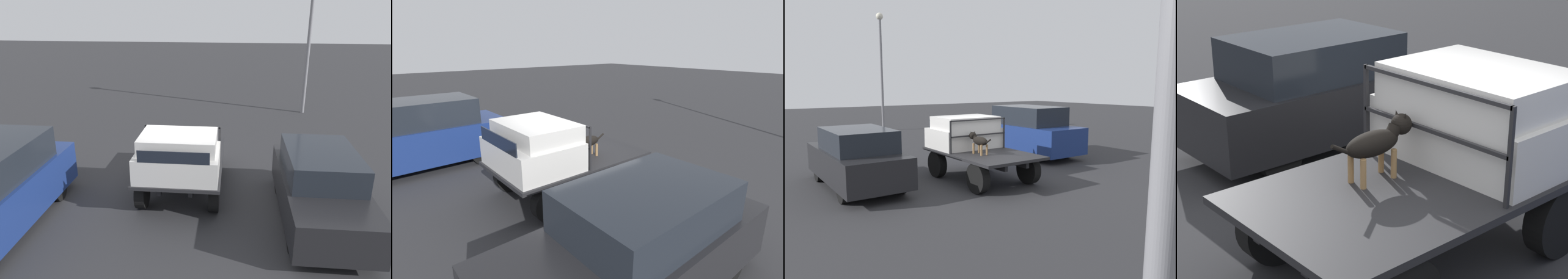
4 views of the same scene
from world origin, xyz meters
TOP-DOWN VIEW (x-y plane):
  - ground_plane at (0.00, 0.00)m, footprint 80.00×80.00m
  - flatbed_truck at (0.00, 0.00)m, footprint 3.60×2.09m
  - truck_cab at (0.95, 0.00)m, footprint 1.54×1.97m
  - truck_headboard at (0.14, 0.00)m, footprint 0.04×1.97m
  - dog at (-0.27, 0.29)m, footprint 1.04×0.25m
  - parked_sedan at (1.27, 3.30)m, footprint 4.16×1.73m
  - parked_pickup_far at (2.44, -3.93)m, footprint 4.92×1.90m
  - light_pole_far at (13.94, -2.22)m, footprint 0.43×0.43m

SIDE VIEW (x-z plane):
  - ground_plane at x=0.00m, z-range 0.00..0.00m
  - flatbed_truck at x=0.00m, z-range 0.19..1.06m
  - parked_sedan at x=1.27m, z-range 0.00..1.66m
  - parked_pickup_far at x=2.44m, z-range -0.02..1.96m
  - dog at x=-0.27m, z-range 0.94..1.58m
  - truck_cab at x=0.95m, z-range 0.84..1.83m
  - truck_headboard at x=0.14m, z-range 1.02..1.98m
  - light_pole_far at x=13.94m, z-range 0.91..8.06m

